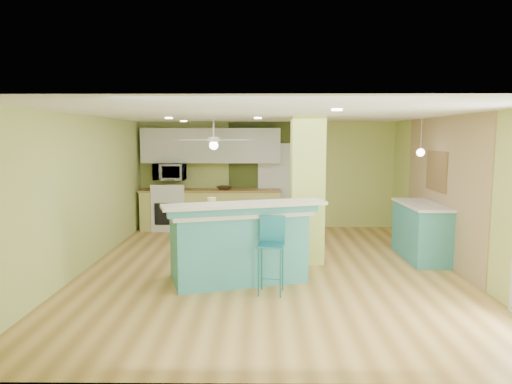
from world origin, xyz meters
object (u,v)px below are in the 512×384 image
Objects in this scene: peninsula at (238,242)px; canister at (212,202)px; side_counter at (421,231)px; fruit_bowl at (225,188)px; bar_stool at (272,242)px.

peninsula is 16.55× the size of canister.
side_counter is at bearing 4.06° from peninsula.
side_counter is at bearing -33.87° from fruit_bowl.
bar_stool is at bearing -65.83° from peninsula.
bar_stool is 7.26× the size of canister.
fruit_bowl is (-0.98, 4.27, 0.27)m from bar_stool.
peninsula is 0.76m from canister.
side_counter is at bearing 15.12° from canister.
side_counter is (2.70, 1.80, -0.22)m from bar_stool.
peninsula is 1.59× the size of side_counter.
side_counter is (3.19, 1.24, -0.08)m from peninsula.
peninsula is 2.28× the size of bar_stool.
peninsula reaches higher than canister.
fruit_bowl is (-3.68, 2.47, 0.49)m from side_counter.
bar_stool is 3.25m from side_counter.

